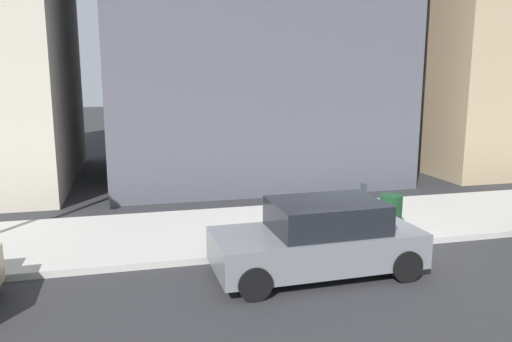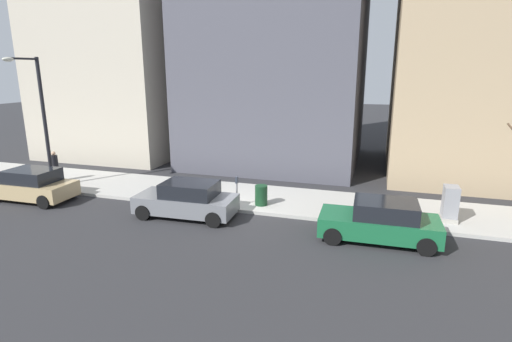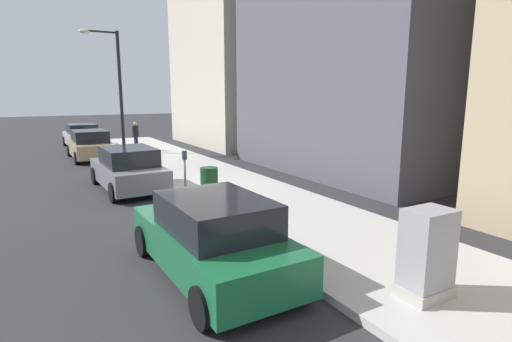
# 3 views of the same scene
# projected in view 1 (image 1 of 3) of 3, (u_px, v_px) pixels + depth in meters

# --- Properties ---
(ground_plane) EXTENTS (120.00, 120.00, 0.00)m
(ground_plane) POSITION_uv_depth(u_px,v_px,m) (362.00, 250.00, 11.61)
(ground_plane) COLOR #2B2B2D
(sidewalk) EXTENTS (4.00, 36.00, 0.15)m
(sidewalk) POSITION_uv_depth(u_px,v_px,m) (330.00, 223.00, 13.50)
(sidewalk) COLOR #B2AFA8
(sidewalk) RESTS_ON ground
(parked_car_grey) EXTENTS (2.06, 4.26, 1.52)m
(parked_car_grey) POSITION_uv_depth(u_px,v_px,m) (319.00, 239.00, 10.13)
(parked_car_grey) COLOR slate
(parked_car_grey) RESTS_ON ground
(parking_meter) EXTENTS (0.14, 0.10, 1.35)m
(parking_meter) POSITION_uv_depth(u_px,v_px,m) (363.00, 204.00, 11.90)
(parking_meter) COLOR slate
(parking_meter) RESTS_ON sidewalk
(trash_bin) EXTENTS (0.56, 0.56, 0.90)m
(trash_bin) POSITION_uv_depth(u_px,v_px,m) (391.00, 212.00, 12.63)
(trash_bin) COLOR #14381E
(trash_bin) RESTS_ON sidewalk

